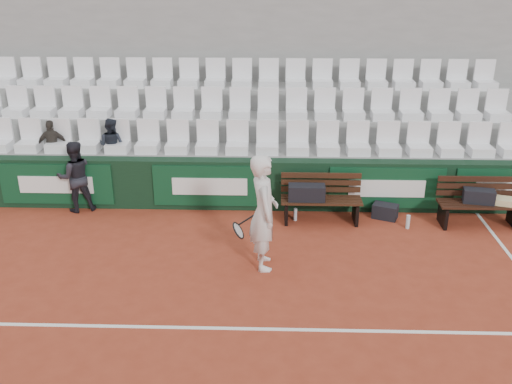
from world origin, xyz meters
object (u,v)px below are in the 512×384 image
sports_bag_ground (385,211)px  water_bottle_near (295,214)px  spectator_c (110,124)px  sports_bag_right (479,196)px  tennis_player (264,212)px  ball_kid (75,177)px  sports_bag_left (307,193)px  spectator_b (50,124)px  bench_left (321,210)px  bench_right (478,214)px  water_bottle_far (408,222)px

sports_bag_ground → water_bottle_near: size_ratio=1.89×
water_bottle_near → spectator_c: size_ratio=0.22×
sports_bag_right → spectator_c: (-7.02, 1.15, 0.98)m
sports_bag_ground → tennis_player: (-2.29, -1.87, 0.80)m
sports_bag_ground → ball_kid: 5.98m
sports_bag_left → sports_bag_ground: 1.60m
sports_bag_right → spectator_b: spectator_b is taller
water_bottle_near → bench_left: bearing=-2.7°
sports_bag_right → water_bottle_near: 3.37m
sports_bag_left → spectator_c: spectator_c is taller
spectator_b → sports_bag_ground: bearing=160.4°
bench_left → sports_bag_ground: bearing=7.9°
tennis_player → spectator_c: spectator_c is taller
bench_right → ball_kid: 7.64m
sports_bag_left → spectator_c: (-3.88, 1.12, 0.96)m
tennis_player → spectator_c: (-3.11, 2.78, 0.62)m
sports_bag_right → sports_bag_ground: sports_bag_right is taller
bench_left → sports_bag_left: bearing=-172.4°
bench_left → sports_bag_left: size_ratio=2.22×
tennis_player → water_bottle_near: bearing=71.6°
tennis_player → spectator_b: 5.17m
sports_bag_right → ball_kid: size_ratio=0.39×
sports_bag_ground → ball_kid: size_ratio=0.32×
sports_bag_left → bench_right: bearing=-1.0°
spectator_b → bench_left: bearing=156.8°
sports_bag_right → water_bottle_far: size_ratio=2.10×
tennis_player → spectator_c: 4.22m
sports_bag_left → water_bottle_near: size_ratio=2.78×
sports_bag_right → ball_kid: (-7.57, 0.43, 0.13)m
water_bottle_near → ball_kid: size_ratio=0.17×
water_bottle_near → water_bottle_far: (2.05, -0.29, 0.01)m
ball_kid → spectator_c: size_ratio=1.26×
bench_left → bench_right: (2.90, -0.09, 0.00)m
bench_left → water_bottle_far: 1.60m
sports_bag_right → bench_right: bearing=-31.9°
bench_right → sports_bag_left: size_ratio=2.22×
bench_right → ball_kid: size_ratio=1.06×
spectator_c → water_bottle_near: bearing=179.2°
spectator_b → water_bottle_far: bearing=157.3°
ball_kid → spectator_c: (0.55, 0.72, 0.85)m
sports_bag_left → water_bottle_near: 0.51m
bench_right → water_bottle_far: 1.34m
sports_bag_right → water_bottle_far: sports_bag_right is taller
bench_right → ball_kid: ball_kid is taller
bench_left → bench_right: bearing=-1.8°
spectator_c → spectator_b: bearing=15.3°
sports_bag_left → spectator_b: bearing=167.5°
sports_bag_left → water_bottle_near: bearing=162.9°
sports_bag_ground → water_bottle_far: bearing=-52.3°
sports_bag_ground → spectator_c: spectator_c is taller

